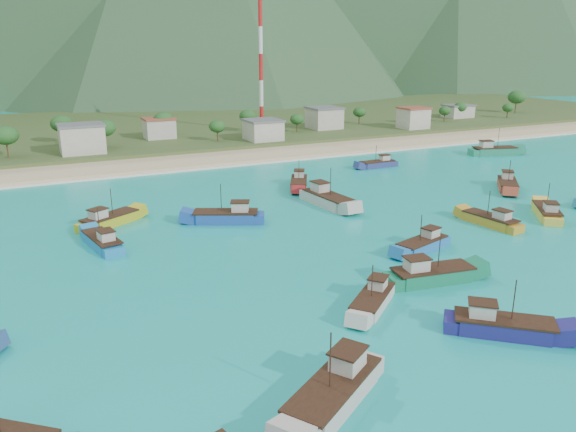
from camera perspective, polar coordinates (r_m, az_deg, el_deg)
name	(u,v)px	position (r m, az deg, el deg)	size (l,w,h in m)	color
ground	(398,267)	(75.01, 11.12, -5.11)	(600.00, 600.00, 0.00)	#0D9285
beach	(209,160)	(143.41, -8.05, 5.65)	(400.00, 18.00, 1.20)	beige
land	(153,129)	(201.60, -13.51, 8.61)	(400.00, 110.00, 2.40)	#385123
surf_line	(221,167)	(134.58, -6.79, 4.96)	(400.00, 2.50, 0.08)	white
village	(183,130)	(164.09, -10.66, 8.63)	(216.46, 28.77, 7.47)	beige
vegetation	(194,126)	(166.91, -9.52, 8.99)	(274.99, 25.52, 9.02)	#235623
radio_tower	(261,54)	(177.36, -2.78, 16.14)	(1.20, 1.20, 47.19)	red
boat_0	(327,200)	(101.52, 3.98, 1.63)	(4.92, 13.01, 7.51)	#B7B3A6
boat_1	(227,217)	(92.00, -6.19, -0.14)	(12.03, 8.12, 6.90)	#1C4AA2
boat_3	(109,221)	(94.46, -17.72, -0.48)	(10.82, 8.22, 6.33)	gold
boat_7	(103,243)	(84.60, -18.32, -2.59)	(4.83, 10.59, 6.03)	#197CBE
boat_9	(491,221)	(95.67, 19.93, -0.52)	(4.30, 10.45, 5.99)	#C18823
boat_10	(373,301)	(63.54, 8.63, -8.55)	(9.10, 8.18, 5.60)	beige
boat_11	(423,245)	(81.72, 13.53, -2.92)	(10.08, 5.47, 5.71)	blue
boat_16	(431,276)	(70.99, 14.32, -5.91)	(11.75, 5.05, 6.72)	#117650
boat_17	(547,213)	(103.81, 24.81, 0.26)	(8.85, 10.05, 6.14)	gold
boat_18	(507,185)	(121.09, 21.39, 2.92)	(9.72, 10.34, 6.48)	#AD402C
boat_19	(378,164)	(135.27, 9.14, 5.19)	(9.50, 2.85, 5.61)	navy
boat_22	(494,151)	(158.11, 20.16, 6.19)	(13.17, 7.17, 7.46)	#207B5B
boat_24	(299,184)	(114.42, 1.12, 3.31)	(7.67, 10.66, 6.17)	#B02224
boat_26	(335,393)	(47.65, 4.78, -17.45)	(12.19, 9.57, 7.19)	#BDB5AD
boat_27	(501,327)	(61.04, 20.86, -10.52)	(10.32, 9.48, 6.41)	navy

